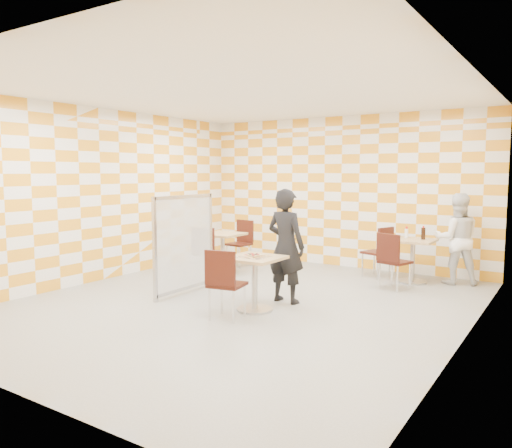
# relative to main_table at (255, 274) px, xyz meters

# --- Properties ---
(room_shell) EXTENTS (7.00, 7.00, 7.00)m
(room_shell) POSITION_rel_main_table_xyz_m (-0.34, 0.74, 0.99)
(room_shell) COLOR #969691
(room_shell) RESTS_ON ground
(main_table) EXTENTS (0.70, 0.70, 0.75)m
(main_table) POSITION_rel_main_table_xyz_m (0.00, 0.00, 0.00)
(main_table) COLOR tan
(main_table) RESTS_ON ground
(second_table) EXTENTS (0.70, 0.70, 0.75)m
(second_table) POSITION_rel_main_table_xyz_m (1.33, 2.95, 0.00)
(second_table) COLOR tan
(second_table) RESTS_ON ground
(empty_table) EXTENTS (0.70, 0.70, 0.75)m
(empty_table) POSITION_rel_main_table_xyz_m (-1.94, 1.86, 0.00)
(empty_table) COLOR tan
(empty_table) RESTS_ON ground
(chair_main_front) EXTENTS (0.49, 0.50, 0.92)m
(chair_main_front) POSITION_rel_main_table_xyz_m (-0.07, -0.62, 0.04)
(chair_main_front) COLOR #37120B
(chair_main_front) RESTS_ON ground
(chair_second_front) EXTENTS (0.53, 0.54, 0.92)m
(chair_second_front) POSITION_rel_main_table_xyz_m (1.20, 2.19, 0.04)
(chair_second_front) COLOR #37120B
(chair_second_front) RESTS_ON ground
(chair_second_side) EXTENTS (0.54, 0.53, 0.92)m
(chair_second_side) POSITION_rel_main_table_xyz_m (0.74, 3.00, 0.04)
(chair_second_side) COLOR #37120B
(chair_second_side) RESTS_ON ground
(chair_empty_near) EXTENTS (0.56, 0.56, 0.92)m
(chair_empty_near) POSITION_rel_main_table_xyz_m (-1.88, 1.25, 0.04)
(chair_empty_near) COLOR #37120B
(chair_empty_near) RESTS_ON ground
(chair_empty_far) EXTENTS (0.46, 0.47, 0.92)m
(chair_empty_far) POSITION_rel_main_table_xyz_m (-2.02, 2.62, 0.04)
(chair_empty_far) COLOR #37120B
(chair_empty_far) RESTS_ON ground
(partition) EXTENTS (0.08, 1.38, 1.55)m
(partition) POSITION_rel_main_table_xyz_m (-1.46, 0.23, 0.28)
(partition) COLOR white
(partition) RESTS_ON ground
(man_dark) EXTENTS (0.64, 0.45, 1.66)m
(man_dark) POSITION_rel_main_table_xyz_m (0.14, 0.62, 0.32)
(man_dark) COLOR black
(man_dark) RESTS_ON ground
(man_white) EXTENTS (0.92, 0.83, 1.55)m
(man_white) POSITION_rel_main_table_xyz_m (1.97, 3.25, 0.26)
(man_white) COLOR white
(man_white) RESTS_ON ground
(pizza_on_foil) EXTENTS (0.40, 0.40, 0.04)m
(pizza_on_foil) POSITION_rel_main_table_xyz_m (-0.00, -0.02, 0.26)
(pizza_on_foil) COLOR silver
(pizza_on_foil) RESTS_ON main_table
(sport_bottle) EXTENTS (0.06, 0.06, 0.20)m
(sport_bottle) POSITION_rel_main_table_xyz_m (1.17, 3.08, 0.33)
(sport_bottle) COLOR white
(sport_bottle) RESTS_ON second_table
(soda_bottle) EXTENTS (0.07, 0.07, 0.23)m
(soda_bottle) POSITION_rel_main_table_xyz_m (1.47, 3.04, 0.34)
(soda_bottle) COLOR black
(soda_bottle) RESTS_ON second_table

